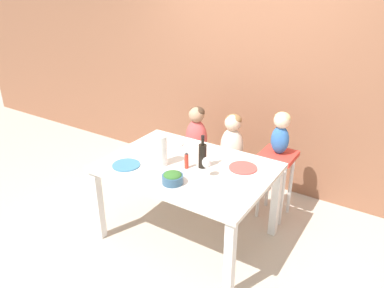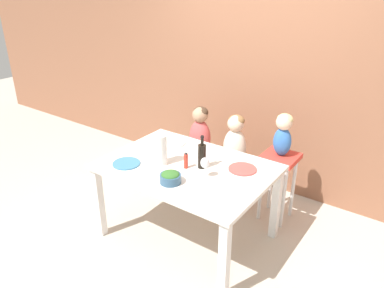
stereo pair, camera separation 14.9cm
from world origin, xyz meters
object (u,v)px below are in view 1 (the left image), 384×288
wine_glass_near (206,163)px  chair_far_center (231,170)px  dinner_plate_back_left (171,143)px  dinner_plate_front_left (126,165)px  chair_far_left (196,160)px  wine_bottle (203,155)px  salad_bowl_large (173,178)px  paper_towel_roll (161,150)px  dinner_plate_back_right (243,168)px  person_child_left (196,131)px  chair_right_highchair (277,168)px  person_baby_right (281,130)px  person_child_center (232,139)px

wine_glass_near → chair_far_center: bearing=102.4°
wine_glass_near → dinner_plate_back_left: (-0.63, 0.37, -0.12)m
dinner_plate_front_left → chair_far_center: bearing=64.1°
chair_far_left → wine_bottle: bearing=-54.6°
wine_bottle → salad_bowl_large: 0.37m
paper_towel_roll → dinner_plate_back_right: 0.73m
person_child_left → dinner_plate_back_right: size_ratio=2.24×
dinner_plate_back_left → dinner_plate_back_right: bearing=-5.4°
chair_right_highchair → wine_bottle: size_ratio=2.35×
chair_right_highchair → dinner_plate_front_left: (-1.01, -1.05, 0.21)m
person_baby_right → wine_glass_near: size_ratio=2.35×
person_baby_right → dinner_plate_back_right: 0.59m
chair_far_left → dinner_plate_back_left: size_ratio=1.84×
salad_bowl_large → dinner_plate_front_left: (-0.52, 0.02, -0.04)m
chair_far_left → wine_bottle: wine_bottle is taller
chair_far_left → chair_far_center: (0.44, 0.00, 0.00)m
paper_towel_roll → dinner_plate_front_left: 0.33m
person_child_center → salad_bowl_large: person_child_center is taller
dinner_plate_back_left → dinner_plate_back_right: size_ratio=1.00×
dinner_plate_back_right → chair_far_center: bearing=125.1°
wine_bottle → dinner_plate_back_left: (-0.52, 0.25, -0.11)m
person_child_center → paper_towel_roll: size_ratio=2.00×
person_child_left → chair_far_center: bearing=-0.2°
chair_right_highchair → person_child_center: (-0.50, 0.00, 0.19)m
person_baby_right → dinner_plate_front_left: bearing=-133.9°
chair_far_center → chair_far_left: bearing=180.0°
chair_right_highchair → person_baby_right: person_baby_right is taller
person_baby_right → dinner_plate_back_left: size_ratio=1.69×
salad_bowl_large → dinner_plate_back_left: bearing=126.7°
paper_towel_roll → salad_bowl_large: paper_towel_roll is taller
dinner_plate_front_left → person_child_left: bearing=85.9°
chair_far_left → wine_glass_near: size_ratio=2.56×
paper_towel_roll → wine_glass_near: 0.45m
chair_far_left → salad_bowl_large: salad_bowl_large is taller
paper_towel_roll → dinner_plate_front_left: paper_towel_roll is taller
dinner_plate_back_left → dinner_plate_front_left: bearing=-96.4°
chair_far_center → person_child_left: 0.56m
person_child_center → dinner_plate_back_right: 0.66m
person_child_center → wine_bottle: bearing=-84.4°
person_child_left → wine_glass_near: bearing=-53.6°
dinner_plate_back_right → person_baby_right: bearing=77.3°
chair_far_center → wine_glass_near: wine_glass_near is taller
person_child_center → person_baby_right: size_ratio=1.33×
salad_bowl_large → dinner_plate_back_left: size_ratio=0.71×
person_child_left → person_child_center: bearing=0.0°
person_child_center → dinner_plate_back_left: bearing=-133.7°
salad_bowl_large → dinner_plate_front_left: size_ratio=0.71×
person_baby_right → wine_glass_near: person_baby_right is taller
person_child_center → wine_glass_near: 0.87m
chair_far_center → paper_towel_roll: size_ratio=1.64×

